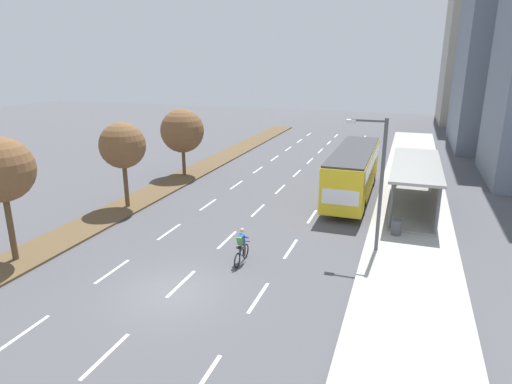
% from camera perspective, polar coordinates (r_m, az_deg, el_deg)
% --- Properties ---
extents(ground_plane, '(140.00, 140.00, 0.00)m').
position_cam_1_polar(ground_plane, '(18.86, -10.85, -12.68)').
color(ground_plane, '#4C4C51').
extents(median_strip, '(2.60, 52.00, 0.12)m').
position_cam_1_polar(median_strip, '(39.10, -6.93, 3.16)').
color(median_strip, brown).
rests_on(median_strip, ground).
extents(sidewalk_right, '(4.50, 52.00, 0.15)m').
position_cam_1_polar(sidewalk_right, '(35.27, 19.65, 0.81)').
color(sidewalk_right, '#ADAAA3').
rests_on(sidewalk_right, ground).
extents(lane_divider_left, '(0.14, 47.99, 0.01)m').
position_cam_1_polar(lane_divider_left, '(35.92, -1.08, 1.97)').
color(lane_divider_left, white).
rests_on(lane_divider_left, ground).
extents(lane_divider_center, '(0.14, 47.99, 0.01)m').
position_cam_1_polar(lane_divider_center, '(34.90, 4.32, 1.48)').
color(lane_divider_center, white).
rests_on(lane_divider_center, ground).
extents(lane_divider_right, '(0.14, 47.99, 0.01)m').
position_cam_1_polar(lane_divider_right, '(34.21, 9.99, 0.95)').
color(lane_divider_right, white).
rests_on(lane_divider_right, ground).
extents(bus_shelter, '(2.90, 10.04, 2.86)m').
position_cam_1_polar(bus_shelter, '(29.43, 20.45, 1.31)').
color(bus_shelter, gray).
rests_on(bus_shelter, sidewalk_right).
extents(bus, '(2.54, 11.29, 3.37)m').
position_cam_1_polar(bus, '(30.81, 12.52, 3.02)').
color(bus, yellow).
rests_on(bus, ground).
extents(cyclist, '(0.46, 1.82, 1.71)m').
position_cam_1_polar(cyclist, '(20.66, -1.91, -7.20)').
color(cyclist, black).
rests_on(cyclist, ground).
extents(median_tree_nearest, '(2.95, 2.95, 5.84)m').
position_cam_1_polar(median_tree_nearest, '(22.71, -30.22, 2.46)').
color(median_tree_nearest, brown).
rests_on(median_tree_nearest, median_strip).
extents(median_tree_second, '(2.87, 2.87, 5.42)m').
position_cam_1_polar(median_tree_second, '(28.61, -16.94, 5.77)').
color(median_tree_second, brown).
rests_on(median_tree_second, median_strip).
extents(median_tree_third, '(3.48, 3.48, 5.37)m').
position_cam_1_polar(median_tree_third, '(35.91, -9.55, 7.83)').
color(median_tree_third, brown).
rests_on(median_tree_third, median_strip).
extents(streetlight, '(1.91, 0.24, 6.50)m').
position_cam_1_polar(streetlight, '(21.61, 15.57, 1.97)').
color(streetlight, '#4C4C51').
rests_on(streetlight, sidewalk_right).
extents(trash_bin, '(0.52, 0.52, 0.85)m').
position_cam_1_polar(trash_bin, '(24.78, 17.75, -4.39)').
color(trash_bin, '#4C4C51').
rests_on(trash_bin, sidewalk_right).
extents(building_mid_right, '(6.35, 15.04, 23.78)m').
position_cam_1_polar(building_mid_right, '(55.08, 28.77, 17.64)').
color(building_mid_right, slate).
rests_on(building_mid_right, ground).
extents(building_far_right, '(6.54, 14.55, 25.63)m').
position_cam_1_polar(building_far_right, '(69.72, 28.28, 17.88)').
color(building_far_right, '#A39E93').
rests_on(building_far_right, ground).
extents(building_tall_right, '(8.40, 14.77, 24.28)m').
position_cam_1_polar(building_tall_right, '(75.75, 26.77, 17.32)').
color(building_tall_right, '#A39E93').
rests_on(building_tall_right, ground).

